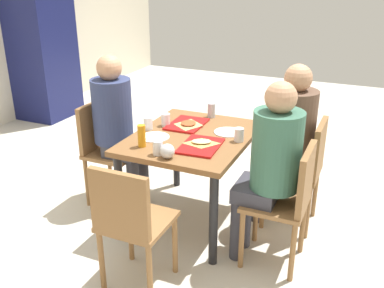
% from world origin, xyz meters
% --- Properties ---
extents(ground_plane, '(10.00, 10.00, 0.02)m').
position_xyz_m(ground_plane, '(0.00, 0.00, -0.01)').
color(ground_plane, beige).
extents(main_table, '(1.06, 0.85, 0.73)m').
position_xyz_m(main_table, '(0.00, 0.00, 0.63)').
color(main_table, brown).
rests_on(main_table, ground_plane).
extents(chair_near_left, '(0.40, 0.40, 0.87)m').
position_xyz_m(chair_near_left, '(-0.26, -0.81, 0.51)').
color(chair_near_left, olive).
rests_on(chair_near_left, ground_plane).
extents(chair_near_right, '(0.40, 0.40, 0.87)m').
position_xyz_m(chair_near_right, '(0.26, -0.81, 0.51)').
color(chair_near_right, olive).
rests_on(chair_near_right, ground_plane).
extents(chair_far_side, '(0.40, 0.40, 0.87)m').
position_xyz_m(chair_far_side, '(0.00, 0.81, 0.51)').
color(chair_far_side, olive).
rests_on(chair_far_side, ground_plane).
extents(chair_left_end, '(0.40, 0.40, 0.87)m').
position_xyz_m(chair_left_end, '(-0.91, 0.00, 0.51)').
color(chair_left_end, olive).
rests_on(chair_left_end, ground_plane).
extents(person_in_red, '(0.32, 0.42, 1.28)m').
position_xyz_m(person_in_red, '(-0.26, -0.67, 0.76)').
color(person_in_red, '#383842').
rests_on(person_in_red, ground_plane).
extents(person_in_brown_jacket, '(0.32, 0.42, 1.28)m').
position_xyz_m(person_in_brown_jacket, '(0.26, -0.67, 0.76)').
color(person_in_brown_jacket, '#383842').
rests_on(person_in_brown_jacket, ground_plane).
extents(person_far_side, '(0.32, 0.42, 1.28)m').
position_xyz_m(person_far_side, '(-0.00, 0.67, 0.76)').
color(person_far_side, '#383842').
rests_on(person_far_side, ground_plane).
extents(tray_red_near, '(0.38, 0.29, 0.02)m').
position_xyz_m(tray_red_near, '(-0.19, -0.15, 0.73)').
color(tray_red_near, '#B21414').
rests_on(tray_red_near, main_table).
extents(tray_red_far, '(0.37, 0.27, 0.02)m').
position_xyz_m(tray_red_far, '(0.19, 0.13, 0.73)').
color(tray_red_far, '#B21414').
rests_on(tray_red_far, main_table).
extents(paper_plate_center, '(0.22, 0.22, 0.01)m').
position_xyz_m(paper_plate_center, '(-0.16, 0.23, 0.73)').
color(paper_plate_center, white).
rests_on(paper_plate_center, main_table).
extents(paper_plate_near_edge, '(0.22, 0.22, 0.01)m').
position_xyz_m(paper_plate_near_edge, '(0.16, -0.23, 0.73)').
color(paper_plate_near_edge, white).
rests_on(paper_plate_near_edge, main_table).
extents(pizza_slice_a, '(0.21, 0.24, 0.02)m').
position_xyz_m(pizza_slice_a, '(-0.16, -0.14, 0.75)').
color(pizza_slice_a, tan).
rests_on(pizza_slice_a, tray_red_near).
extents(pizza_slice_b, '(0.24, 0.22, 0.02)m').
position_xyz_m(pizza_slice_b, '(0.16, 0.10, 0.75)').
color(pizza_slice_b, '#DBAD60').
rests_on(pizza_slice_b, tray_red_far).
extents(plastic_cup_a, '(0.07, 0.07, 0.10)m').
position_xyz_m(plastic_cup_a, '(-0.03, 0.36, 0.78)').
color(plastic_cup_a, white).
rests_on(plastic_cup_a, main_table).
extents(plastic_cup_b, '(0.07, 0.07, 0.10)m').
position_xyz_m(plastic_cup_b, '(0.03, -0.36, 0.78)').
color(plastic_cup_b, white).
rests_on(plastic_cup_b, main_table).
extents(plastic_cup_c, '(0.07, 0.07, 0.10)m').
position_xyz_m(plastic_cup_c, '(-0.42, 0.06, 0.78)').
color(plastic_cup_c, white).
rests_on(plastic_cup_c, main_table).
extents(plastic_cup_d, '(0.07, 0.07, 0.10)m').
position_xyz_m(plastic_cup_d, '(0.11, 0.28, 0.78)').
color(plastic_cup_d, white).
rests_on(plastic_cup_d, main_table).
extents(soda_can, '(0.07, 0.07, 0.12)m').
position_xyz_m(soda_can, '(0.45, 0.02, 0.79)').
color(soda_can, '#B7BCC6').
rests_on(soda_can, main_table).
extents(condiment_bottle, '(0.06, 0.06, 0.16)m').
position_xyz_m(condiment_bottle, '(-0.34, 0.23, 0.81)').
color(condiment_bottle, orange).
rests_on(condiment_bottle, main_table).
extents(foil_bundle, '(0.10, 0.10, 0.10)m').
position_xyz_m(foil_bundle, '(-0.45, -0.02, 0.78)').
color(foil_bundle, silver).
rests_on(foil_bundle, main_table).
extents(drink_fridge, '(0.70, 0.60, 1.90)m').
position_xyz_m(drink_fridge, '(1.63, 2.85, 0.95)').
color(drink_fridge, '#14194C').
rests_on(drink_fridge, ground_plane).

